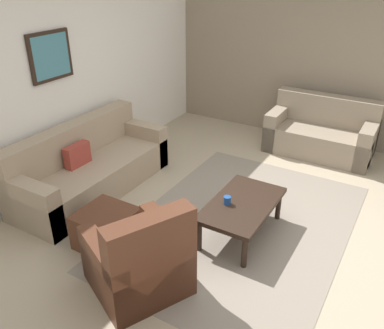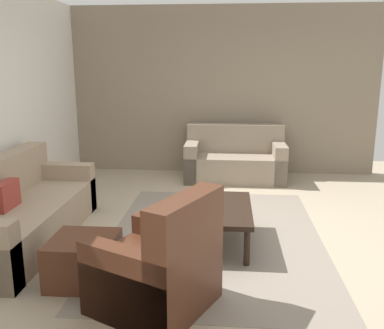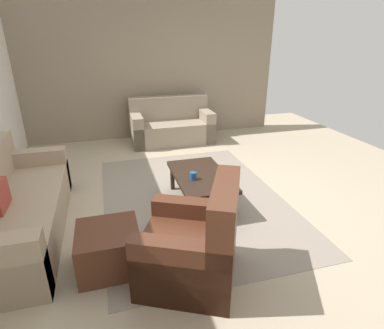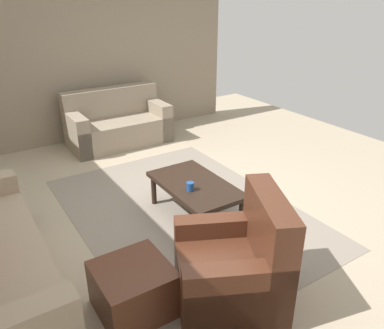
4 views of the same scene
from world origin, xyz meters
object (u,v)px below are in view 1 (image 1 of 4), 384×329
(framed_artwork, at_px, (51,56))
(ottoman, at_px, (107,228))
(cup, at_px, (227,200))
(armchair_leather, at_px, (141,264))
(couch_main, at_px, (88,168))
(couch_loveseat, at_px, (321,134))
(coffee_table, at_px, (242,207))

(framed_artwork, bearing_deg, ottoman, -119.84)
(cup, bearing_deg, ottoman, 127.56)
(armchair_leather, xyz_separation_m, cup, (1.16, -0.29, 0.15))
(couch_main, xyz_separation_m, armchair_leather, (-1.15, -1.75, 0.01))
(couch_main, xyz_separation_m, framed_artwork, (0.02, 0.40, 1.43))
(framed_artwork, bearing_deg, cup, -90.17)
(couch_loveseat, xyz_separation_m, ottoman, (-3.54, 1.35, -0.10))
(couch_main, height_order, ottoman, couch_main)
(couch_main, height_order, coffee_table, couch_main)
(armchair_leather, distance_m, ottoman, 0.83)
(framed_artwork, bearing_deg, armchair_leather, -118.57)
(couch_loveseat, distance_m, ottoman, 3.79)
(couch_loveseat, distance_m, armchair_leather, 3.95)
(cup, bearing_deg, couch_main, 90.42)
(armchair_leather, bearing_deg, couch_main, 56.77)
(armchair_leather, relative_size, coffee_table, 0.97)
(armchair_leather, relative_size, framed_artwork, 1.73)
(armchair_leather, xyz_separation_m, coffee_table, (1.27, -0.43, 0.05))
(couch_loveseat, bearing_deg, framed_artwork, 134.74)
(cup, relative_size, framed_artwork, 0.15)
(framed_artwork, bearing_deg, couch_loveseat, -45.26)
(couch_main, distance_m, armchair_leather, 2.09)
(couch_main, height_order, framed_artwork, framed_artwork)
(couch_loveseat, bearing_deg, couch_main, 139.40)
(couch_loveseat, xyz_separation_m, cup, (-2.74, 0.32, 0.16))
(coffee_table, relative_size, framed_artwork, 1.78)
(cup, xyz_separation_m, framed_artwork, (0.01, 2.44, 1.27))
(couch_main, bearing_deg, coffee_table, -86.78)
(couch_loveseat, relative_size, armchair_leather, 1.49)
(couch_loveseat, height_order, coffee_table, couch_loveseat)
(coffee_table, relative_size, cup, 11.92)
(cup, bearing_deg, framed_artwork, 89.83)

